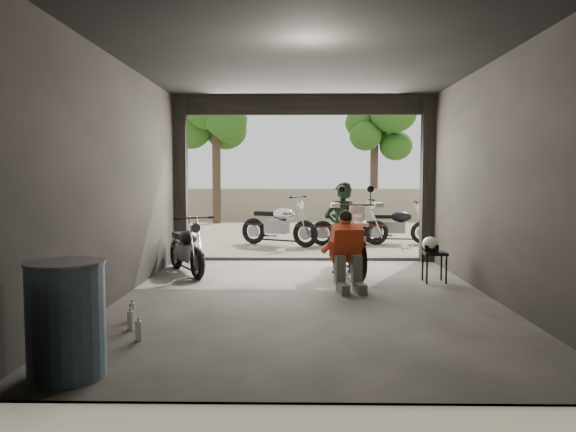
{
  "coord_description": "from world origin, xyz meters",
  "views": [
    {
      "loc": [
        -0.12,
        -7.45,
        1.65
      ],
      "look_at": [
        -0.26,
        0.6,
        1.09
      ],
      "focal_mm": 35.0,
      "sensor_mm": 36.0,
      "label": 1
    }
  ],
  "objects_px": {
    "outside_bike_b": "(350,222)",
    "helmet": "(430,244)",
    "outside_bike_c": "(397,222)",
    "sign_post": "(495,174)",
    "outside_bike_a": "(279,221)",
    "main_bike": "(348,238)",
    "oil_drum": "(66,321)",
    "rider": "(342,228)",
    "mechanic": "(348,253)",
    "left_bike": "(186,245)",
    "stool": "(434,257)"
  },
  "relations": [
    {
      "from": "outside_bike_b",
      "to": "helmet",
      "type": "bearing_deg",
      "value": -177.8
    },
    {
      "from": "outside_bike_c",
      "to": "sign_post",
      "type": "height_order",
      "value": "sign_post"
    },
    {
      "from": "outside_bike_a",
      "to": "outside_bike_c",
      "type": "distance_m",
      "value": 2.94
    },
    {
      "from": "main_bike",
      "to": "oil_drum",
      "type": "relative_size",
      "value": 1.96
    },
    {
      "from": "outside_bike_b",
      "to": "outside_bike_a",
      "type": "bearing_deg",
      "value": 86.43
    },
    {
      "from": "main_bike",
      "to": "outside_bike_b",
      "type": "relative_size",
      "value": 1.13
    },
    {
      "from": "outside_bike_b",
      "to": "outside_bike_c",
      "type": "height_order",
      "value": "outside_bike_b"
    },
    {
      "from": "main_bike",
      "to": "outside_bike_b",
      "type": "bearing_deg",
      "value": 76.74
    },
    {
      "from": "rider",
      "to": "sign_post",
      "type": "distance_m",
      "value": 3.01
    },
    {
      "from": "mechanic",
      "to": "sign_post",
      "type": "xyz_separation_m",
      "value": [
        2.82,
        2.15,
        1.14
      ]
    },
    {
      "from": "mechanic",
      "to": "sign_post",
      "type": "height_order",
      "value": "sign_post"
    },
    {
      "from": "main_bike",
      "to": "sign_post",
      "type": "height_order",
      "value": "sign_post"
    },
    {
      "from": "outside_bike_a",
      "to": "mechanic",
      "type": "relative_size",
      "value": 1.59
    },
    {
      "from": "helmet",
      "to": "outside_bike_c",
      "type": "bearing_deg",
      "value": 72.16
    },
    {
      "from": "main_bike",
      "to": "helmet",
      "type": "distance_m",
      "value": 1.37
    },
    {
      "from": "helmet",
      "to": "sign_post",
      "type": "height_order",
      "value": "sign_post"
    },
    {
      "from": "helmet",
      "to": "outside_bike_b",
      "type": "bearing_deg",
      "value": 86.03
    },
    {
      "from": "left_bike",
      "to": "rider",
      "type": "distance_m",
      "value": 2.65
    },
    {
      "from": "left_bike",
      "to": "helmet",
      "type": "bearing_deg",
      "value": -38.32
    },
    {
      "from": "outside_bike_b",
      "to": "main_bike",
      "type": "bearing_deg",
      "value": 167.06
    },
    {
      "from": "outside_bike_c",
      "to": "outside_bike_b",
      "type": "bearing_deg",
      "value": 113.8
    },
    {
      "from": "helmet",
      "to": "sign_post",
      "type": "xyz_separation_m",
      "value": [
        1.48,
        1.44,
        1.1
      ]
    },
    {
      "from": "outside_bike_a",
      "to": "outside_bike_c",
      "type": "height_order",
      "value": "outside_bike_a"
    },
    {
      "from": "mechanic",
      "to": "helmet",
      "type": "bearing_deg",
      "value": 19.27
    },
    {
      "from": "outside_bike_c",
      "to": "rider",
      "type": "height_order",
      "value": "rider"
    },
    {
      "from": "left_bike",
      "to": "outside_bike_c",
      "type": "distance_m",
      "value": 6.22
    },
    {
      "from": "outside_bike_c",
      "to": "rider",
      "type": "bearing_deg",
      "value": 164.98
    },
    {
      "from": "left_bike",
      "to": "outside_bike_a",
      "type": "bearing_deg",
      "value": 41.92
    },
    {
      "from": "oil_drum",
      "to": "main_bike",
      "type": "bearing_deg",
      "value": 60.7
    },
    {
      "from": "outside_bike_b",
      "to": "rider",
      "type": "distance_m",
      "value": 4.03
    },
    {
      "from": "main_bike",
      "to": "mechanic",
      "type": "distance_m",
      "value": 1.36
    },
    {
      "from": "oil_drum",
      "to": "sign_post",
      "type": "xyz_separation_m",
      "value": [
        5.42,
        5.67,
        1.22
      ]
    },
    {
      "from": "stool",
      "to": "helmet",
      "type": "bearing_deg",
      "value": 141.05
    },
    {
      "from": "rider",
      "to": "sign_post",
      "type": "relative_size",
      "value": 0.62
    },
    {
      "from": "outside_bike_a",
      "to": "stool",
      "type": "xyz_separation_m",
      "value": [
        2.57,
        -4.72,
        -0.19
      ]
    },
    {
      "from": "outside_bike_c",
      "to": "stool",
      "type": "relative_size",
      "value": 3.19
    },
    {
      "from": "left_bike",
      "to": "rider",
      "type": "bearing_deg",
      "value": -26.24
    },
    {
      "from": "left_bike",
      "to": "sign_post",
      "type": "xyz_separation_m",
      "value": [
        5.42,
        0.74,
        1.2
      ]
    },
    {
      "from": "outside_bike_c",
      "to": "mechanic",
      "type": "distance_m",
      "value": 6.13
    },
    {
      "from": "mechanic",
      "to": "oil_drum",
      "type": "bearing_deg",
      "value": -135.45
    },
    {
      "from": "outside_bike_b",
      "to": "sign_post",
      "type": "distance_m",
      "value": 4.21
    },
    {
      "from": "outside_bike_c",
      "to": "helmet",
      "type": "distance_m",
      "value": 5.18
    },
    {
      "from": "left_bike",
      "to": "stool",
      "type": "distance_m",
      "value": 4.07
    },
    {
      "from": "oil_drum",
      "to": "mechanic",
      "type": "bearing_deg",
      "value": 53.44
    },
    {
      "from": "helmet",
      "to": "oil_drum",
      "type": "relative_size",
      "value": 0.27
    },
    {
      "from": "left_bike",
      "to": "outside_bike_a",
      "type": "height_order",
      "value": "outside_bike_a"
    },
    {
      "from": "left_bike",
      "to": "main_bike",
      "type": "bearing_deg",
      "value": -29.62
    },
    {
      "from": "outside_bike_c",
      "to": "stool",
      "type": "distance_m",
      "value": 5.22
    },
    {
      "from": "outside_bike_b",
      "to": "helmet",
      "type": "height_order",
      "value": "outside_bike_b"
    },
    {
      "from": "main_bike",
      "to": "oil_drum",
      "type": "xyz_separation_m",
      "value": [
        -2.73,
        -4.87,
        -0.15
      ]
    }
  ]
}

